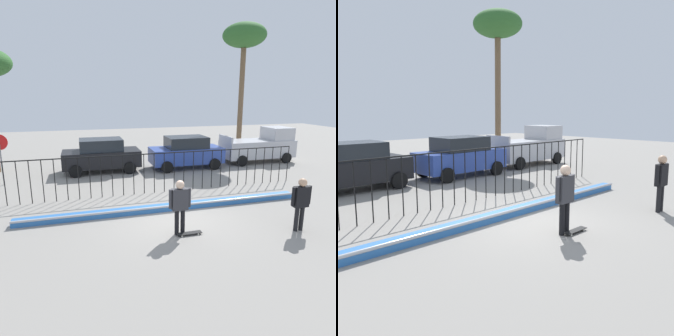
% 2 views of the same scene
% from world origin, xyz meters
% --- Properties ---
extents(ground_plane, '(60.00, 60.00, 0.00)m').
position_xyz_m(ground_plane, '(0.00, 0.00, 0.00)').
color(ground_plane, gray).
extents(bowl_coping_ledge, '(11.00, 0.40, 0.27)m').
position_xyz_m(bowl_coping_ledge, '(0.00, 0.99, 0.12)').
color(bowl_coping_ledge, '#2D6BB7').
rests_on(bowl_coping_ledge, ground).
extents(perimeter_fence, '(14.04, 0.04, 1.82)m').
position_xyz_m(perimeter_fence, '(0.00, 3.23, 1.12)').
color(perimeter_fence, black).
rests_on(perimeter_fence, ground).
extents(skateboarder, '(0.72, 0.27, 1.78)m').
position_xyz_m(skateboarder, '(-0.22, -1.09, 1.07)').
color(skateboarder, black).
rests_on(skateboarder, ground).
extents(skateboard, '(0.80, 0.20, 0.07)m').
position_xyz_m(skateboard, '(0.07, -1.23, 0.06)').
color(skateboard, black).
rests_on(skateboard, ground).
extents(camera_operator, '(0.72, 0.27, 1.77)m').
position_xyz_m(camera_operator, '(3.60, -1.90, 1.06)').
color(camera_operator, black).
rests_on(camera_operator, ground).
extents(parked_car_black, '(4.30, 2.12, 1.90)m').
position_xyz_m(parked_car_black, '(-1.99, 7.82, 0.97)').
color(parked_car_black, black).
rests_on(parked_car_black, ground).
extents(parked_car_blue, '(4.30, 2.12, 1.90)m').
position_xyz_m(parked_car_blue, '(2.97, 7.39, 0.97)').
color(parked_car_blue, '#2D479E').
rests_on(parked_car_blue, ground).
extents(pickup_truck, '(4.70, 2.12, 2.24)m').
position_xyz_m(pickup_truck, '(8.27, 7.72, 1.04)').
color(pickup_truck, '#B7B7BC').
rests_on(pickup_truck, ground).
extents(palm_tree_tall, '(2.96, 2.96, 9.06)m').
position_xyz_m(palm_tree_tall, '(8.03, 10.16, 7.96)').
color(palm_tree_tall, brown).
rests_on(palm_tree_tall, ground).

